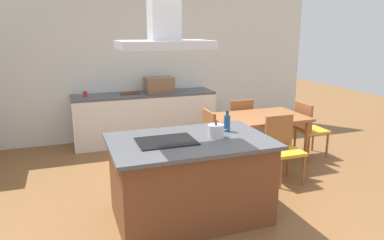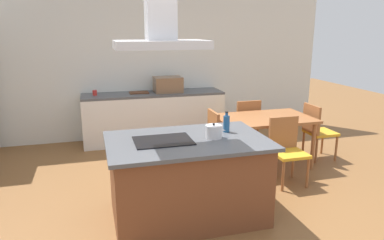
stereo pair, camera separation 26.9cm
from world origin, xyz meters
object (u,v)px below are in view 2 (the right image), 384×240
object	(u,v)px
countertop_microwave	(168,85)
dining_table	(264,123)
cooktop	(163,141)
tea_kettle	(214,132)
chair_at_left_end	(206,138)
olive_oil_bottle	(226,123)
chair_at_right_end	(316,128)
coffee_mug_red	(95,93)
cutting_board	(139,93)
chair_facing_island	(286,146)
range_hood	(161,22)
chair_facing_back_wall	(246,122)

from	to	relation	value
countertop_microwave	dining_table	world-z (taller)	countertop_microwave
cooktop	tea_kettle	bearing A→B (deg)	-3.63
chair_at_left_end	tea_kettle	bearing A→B (deg)	-104.64
olive_oil_bottle	cooktop	bearing A→B (deg)	-169.03
countertop_microwave	chair_at_right_end	xyz separation A→B (m)	(2.03, -1.67, -0.53)
coffee_mug_red	tea_kettle	bearing A→B (deg)	-68.23
cutting_board	dining_table	xyz separation A→B (m)	(1.64, -1.72, -0.24)
olive_oil_bottle	chair_facing_island	size ratio (longest dim) A/B	0.26
countertop_microwave	range_hood	size ratio (longest dim) A/B	0.56
range_hood	chair_facing_island	bearing A→B (deg)	16.84
cutting_board	chair_at_right_end	size ratio (longest dim) A/B	0.38
coffee_mug_red	chair_facing_back_wall	distance (m)	2.67
coffee_mug_red	chair_at_right_end	world-z (taller)	coffee_mug_red
tea_kettle	olive_oil_bottle	world-z (taller)	olive_oil_bottle
cutting_board	chair_facing_island	distance (m)	2.93
olive_oil_bottle	chair_at_right_end	size ratio (longest dim) A/B	0.26
coffee_mug_red	dining_table	bearing A→B (deg)	-35.20
tea_kettle	dining_table	size ratio (longest dim) A/B	0.16
dining_table	chair_facing_island	distance (m)	0.68
countertop_microwave	cutting_board	bearing A→B (deg)	174.59
dining_table	coffee_mug_red	bearing A→B (deg)	144.80
cooktop	olive_oil_bottle	distance (m)	0.78
tea_kettle	dining_table	world-z (taller)	tea_kettle
coffee_mug_red	chair_facing_island	size ratio (longest dim) A/B	0.10
countertop_microwave	dining_table	xyz separation A→B (m)	(1.11, -1.67, -0.37)
cooktop	cutting_board	bearing A→B (deg)	87.21
coffee_mug_red	chair_at_right_end	xyz separation A→B (m)	(3.33, -1.70, -0.44)
chair_at_right_end	dining_table	bearing A→B (deg)	-180.00
coffee_mug_red	dining_table	size ratio (longest dim) A/B	0.06
olive_oil_bottle	chair_at_left_end	xyz separation A→B (m)	(0.11, 1.06, -0.49)
cutting_board	chair_facing_island	size ratio (longest dim) A/B	0.38
chair_facing_island	chair_at_right_end	bearing A→B (deg)	36.01
chair_facing_back_wall	range_hood	world-z (taller)	range_hood
chair_facing_back_wall	olive_oil_bottle	bearing A→B (deg)	-120.73
countertop_microwave	dining_table	size ratio (longest dim) A/B	0.36
cooktop	chair_at_right_end	world-z (taller)	cooktop
tea_kettle	dining_table	xyz separation A→B (m)	(1.24, 1.24, -0.30)
olive_oil_bottle	chair_facing_back_wall	xyz separation A→B (m)	(1.02, 1.72, -0.49)
tea_kettle	chair_at_left_end	bearing A→B (deg)	75.36
chair_at_right_end	chair_facing_back_wall	size ratio (longest dim) A/B	1.00
cutting_board	chair_at_left_end	size ratio (longest dim) A/B	0.38
coffee_mug_red	range_hood	distance (m)	3.19
cutting_board	range_hood	xyz separation A→B (m)	(-0.14, -2.93, 1.19)
chair_facing_back_wall	chair_facing_island	size ratio (longest dim) A/B	1.00
chair_facing_back_wall	chair_at_right_end	bearing A→B (deg)	-36.01
coffee_mug_red	chair_facing_island	bearing A→B (deg)	-44.45
tea_kettle	coffee_mug_red	size ratio (longest dim) A/B	2.53
countertop_microwave	chair_at_left_end	distance (m)	1.77
coffee_mug_red	dining_table	world-z (taller)	coffee_mug_red
chair_at_left_end	range_hood	distance (m)	2.18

